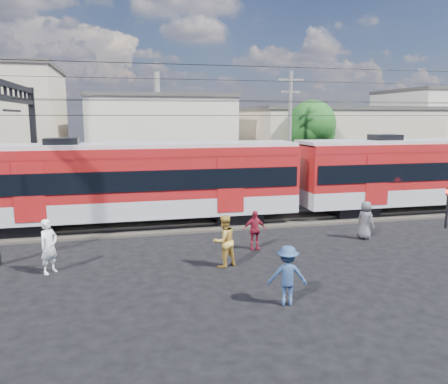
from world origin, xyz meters
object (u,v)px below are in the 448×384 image
Objects in this scene: pedestrian_c at (287,275)px; pedestrian_a at (49,246)px; crossing_signal at (448,200)px; commuter_train at (138,180)px.

pedestrian_a is at bearing -17.45° from pedestrian_c.
crossing_signal is (10.89, 6.52, 0.52)m from pedestrian_c.
commuter_train is at bearing 10.13° from pedestrian_a.
pedestrian_a reaches higher than pedestrian_c.
pedestrian_c is at bearing -149.08° from crossing_signal.
pedestrian_c is 0.87× the size of crossing_signal.
commuter_train reaches higher than pedestrian_c.
pedestrian_c is (7.16, -4.37, -0.08)m from pedestrian_a.
commuter_train is at bearing -55.36° from pedestrian_c.
crossing_signal is at bearing -13.67° from commuter_train.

